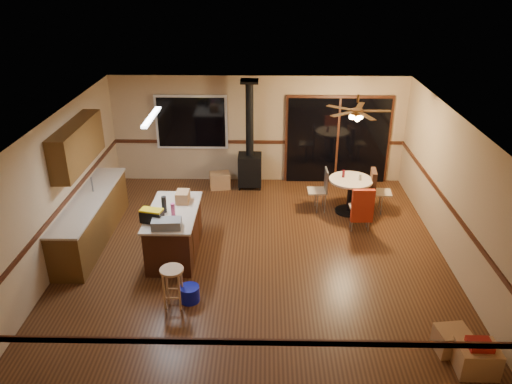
{
  "coord_description": "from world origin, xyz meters",
  "views": [
    {
      "loc": [
        0.16,
        -7.97,
        5.02
      ],
      "look_at": [
        0.0,
        0.3,
        1.15
      ],
      "focal_mm": 35.0,
      "sensor_mm": 36.0,
      "label": 1
    }
  ],
  "objects_px": {
    "wood_stove": "(250,159)",
    "bar_stool": "(173,287)",
    "blue_bucket": "(190,294)",
    "dining_table": "(350,190)",
    "box_corner_a": "(476,358)",
    "chair_left": "(322,185)",
    "chair_near": "(362,205)",
    "chair_right": "(374,186)",
    "toolbox_grey": "(167,224)",
    "box_corner_b": "(452,340)",
    "toolbox_black": "(152,216)",
    "kitchen_island": "(174,232)",
    "box_under_window": "(220,180)"
  },
  "relations": [
    {
      "from": "wood_stove",
      "to": "toolbox_black",
      "type": "distance_m",
      "value": 3.82
    },
    {
      "from": "kitchen_island",
      "to": "chair_right",
      "type": "height_order",
      "value": "chair_right"
    },
    {
      "from": "bar_stool",
      "to": "box_corner_b",
      "type": "xyz_separation_m",
      "value": [
        4.07,
        -0.95,
        -0.16
      ]
    },
    {
      "from": "chair_right",
      "to": "box_corner_b",
      "type": "bearing_deg",
      "value": -86.16
    },
    {
      "from": "chair_right",
      "to": "box_corner_a",
      "type": "distance_m",
      "value": 4.74
    },
    {
      "from": "bar_stool",
      "to": "chair_right",
      "type": "bearing_deg",
      "value": 41.73
    },
    {
      "from": "wood_stove",
      "to": "box_corner_a",
      "type": "xyz_separation_m",
      "value": [
        3.2,
        -5.9,
        -0.53
      ]
    },
    {
      "from": "dining_table",
      "to": "box_corner_b",
      "type": "bearing_deg",
      "value": -79.25
    },
    {
      "from": "chair_left",
      "to": "chair_right",
      "type": "bearing_deg",
      "value": -1.76
    },
    {
      "from": "bar_stool",
      "to": "box_corner_a",
      "type": "distance_m",
      "value": 4.47
    },
    {
      "from": "box_corner_a",
      "to": "box_corner_b",
      "type": "height_order",
      "value": "box_corner_a"
    },
    {
      "from": "bar_stool",
      "to": "blue_bucket",
      "type": "distance_m",
      "value": 0.33
    },
    {
      "from": "chair_near",
      "to": "box_corner_a",
      "type": "bearing_deg",
      "value": -76.47
    },
    {
      "from": "kitchen_island",
      "to": "box_corner_a",
      "type": "relative_size",
      "value": 3.18
    },
    {
      "from": "toolbox_grey",
      "to": "chair_near",
      "type": "height_order",
      "value": "toolbox_grey"
    },
    {
      "from": "wood_stove",
      "to": "chair_near",
      "type": "distance_m",
      "value": 3.15
    },
    {
      "from": "bar_stool",
      "to": "box_corner_b",
      "type": "bearing_deg",
      "value": -13.12
    },
    {
      "from": "kitchen_island",
      "to": "wood_stove",
      "type": "bearing_deg",
      "value": 66.91
    },
    {
      "from": "toolbox_black",
      "to": "kitchen_island",
      "type": "bearing_deg",
      "value": 56.5
    },
    {
      "from": "toolbox_grey",
      "to": "chair_right",
      "type": "relative_size",
      "value": 0.71
    },
    {
      "from": "wood_stove",
      "to": "bar_stool",
      "type": "xyz_separation_m",
      "value": [
        -1.07,
        -4.58,
        -0.39
      ]
    },
    {
      "from": "chair_left",
      "to": "box_corner_b",
      "type": "relative_size",
      "value": 1.17
    },
    {
      "from": "wood_stove",
      "to": "chair_left",
      "type": "bearing_deg",
      "value": -36.16
    },
    {
      "from": "toolbox_grey",
      "to": "chair_left",
      "type": "height_order",
      "value": "toolbox_grey"
    },
    {
      "from": "toolbox_grey",
      "to": "box_under_window",
      "type": "relative_size",
      "value": 1.05
    },
    {
      "from": "toolbox_black",
      "to": "bar_stool",
      "type": "distance_m",
      "value": 1.39
    },
    {
      "from": "toolbox_grey",
      "to": "chair_near",
      "type": "distance_m",
      "value": 3.92
    },
    {
      "from": "blue_bucket",
      "to": "dining_table",
      "type": "bearing_deg",
      "value": 46.54
    },
    {
      "from": "box_corner_b",
      "to": "blue_bucket",
      "type": "bearing_deg",
      "value": 164.57
    },
    {
      "from": "toolbox_black",
      "to": "box_corner_b",
      "type": "distance_m",
      "value": 5.09
    },
    {
      "from": "chair_right",
      "to": "box_corner_a",
      "type": "height_order",
      "value": "chair_right"
    },
    {
      "from": "bar_stool",
      "to": "blue_bucket",
      "type": "relative_size",
      "value": 2.13
    },
    {
      "from": "toolbox_grey",
      "to": "chair_near",
      "type": "relative_size",
      "value": 0.71
    },
    {
      "from": "chair_near",
      "to": "chair_right",
      "type": "height_order",
      "value": "same"
    },
    {
      "from": "box_corner_a",
      "to": "box_corner_b",
      "type": "xyz_separation_m",
      "value": [
        -0.2,
        0.37,
        -0.02
      ]
    },
    {
      "from": "kitchen_island",
      "to": "toolbox_grey",
      "type": "height_order",
      "value": "toolbox_grey"
    },
    {
      "from": "chair_left",
      "to": "chair_near",
      "type": "distance_m",
      "value": 1.21
    },
    {
      "from": "chair_right",
      "to": "box_corner_a",
      "type": "bearing_deg",
      "value": -84.06
    },
    {
      "from": "dining_table",
      "to": "chair_right",
      "type": "bearing_deg",
      "value": 7.54
    },
    {
      "from": "chair_right",
      "to": "chair_left",
      "type": "bearing_deg",
      "value": 178.24
    },
    {
      "from": "toolbox_grey",
      "to": "box_corner_a",
      "type": "distance_m",
      "value": 5.07
    },
    {
      "from": "blue_bucket",
      "to": "chair_left",
      "type": "xyz_separation_m",
      "value": [
        2.44,
        3.3,
        0.46
      ]
    },
    {
      "from": "wood_stove",
      "to": "dining_table",
      "type": "xyz_separation_m",
      "value": [
        2.19,
        -1.27,
        -0.2
      ]
    },
    {
      "from": "chair_left",
      "to": "box_under_window",
      "type": "height_order",
      "value": "chair_left"
    },
    {
      "from": "kitchen_island",
      "to": "chair_right",
      "type": "relative_size",
      "value": 2.4
    },
    {
      "from": "blue_bucket",
      "to": "box_corner_a",
      "type": "xyz_separation_m",
      "value": [
        4.04,
        -1.43,
        0.07
      ]
    },
    {
      "from": "box_corner_a",
      "to": "bar_stool",
      "type": "bearing_deg",
      "value": 162.84
    },
    {
      "from": "chair_right",
      "to": "box_under_window",
      "type": "xyz_separation_m",
      "value": [
        -3.44,
        1.15,
        -0.41
      ]
    },
    {
      "from": "box_under_window",
      "to": "box_corner_b",
      "type": "height_order",
      "value": "box_under_window"
    },
    {
      "from": "box_corner_a",
      "to": "blue_bucket",
      "type": "bearing_deg",
      "value": 160.5
    }
  ]
}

